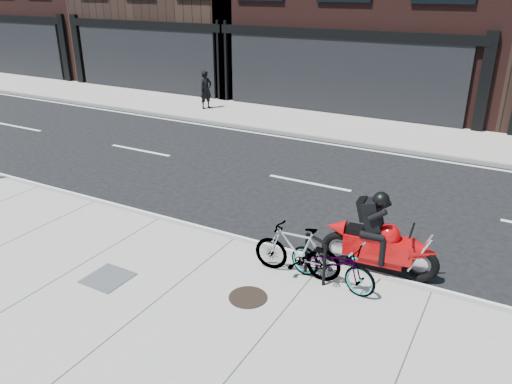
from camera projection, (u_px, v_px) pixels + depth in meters
The scene contains 10 objects.
ground at pixel (276, 210), 12.04m from camera, with size 120.00×120.00×0.00m, color black.
sidewalk_near at pixel (136, 320), 7.98m from camera, with size 60.00×6.00×0.13m, color gray.
sidewalk_far at pixel (371, 131), 18.28m from camera, with size 60.00×3.50×0.13m, color gray.
bike_rack at pixel (315, 255), 8.78m from camera, with size 0.48×0.23×0.86m.
bicycle_front at pixel (332, 263), 8.66m from camera, with size 0.58×1.66×0.87m, color gray.
bicycle_rear at pixel (297, 251), 8.94m from camera, with size 0.46×1.64×0.99m, color gray.
motorcycle at pixel (385, 242), 9.16m from camera, with size 2.20×0.58×1.64m.
pedestrian at pixel (206, 90), 21.01m from camera, with size 0.58×0.38×1.59m, color black.
manhole_cover at pixel (248, 297), 8.45m from camera, with size 0.66×0.66×0.01m, color black.
utility_grate at pixel (108, 278), 9.00m from camera, with size 0.75×0.75×0.01m, color #4D4D4F.
Camera 1 is at (4.86, -9.82, 5.04)m, focal length 35.00 mm.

